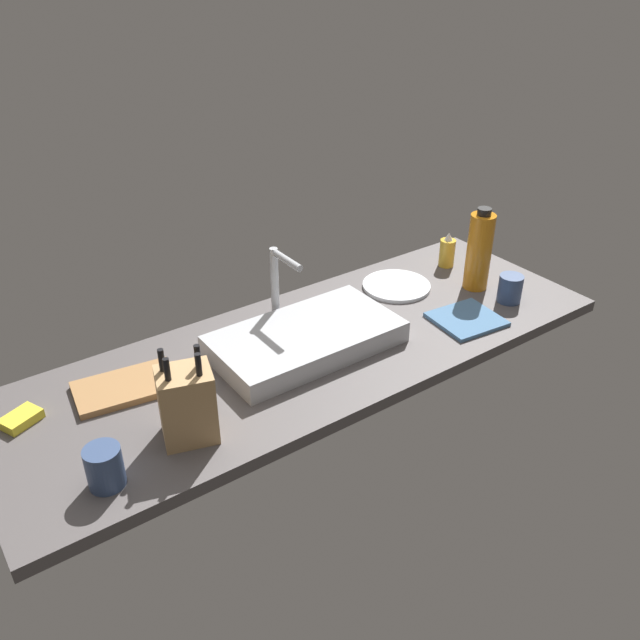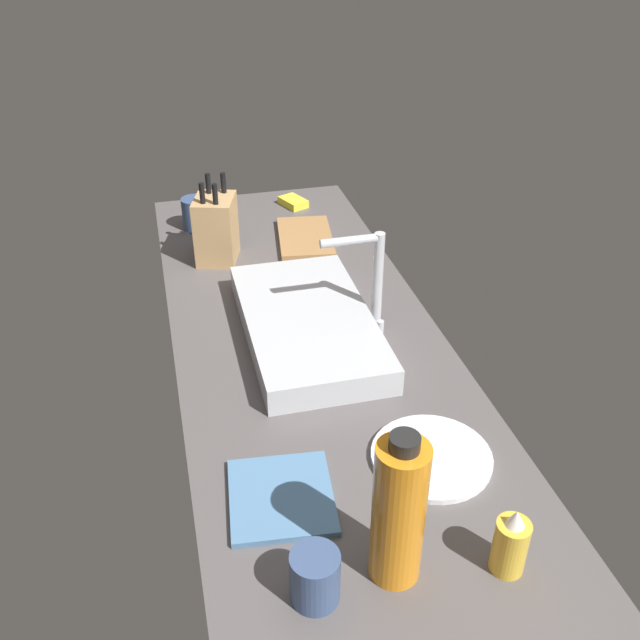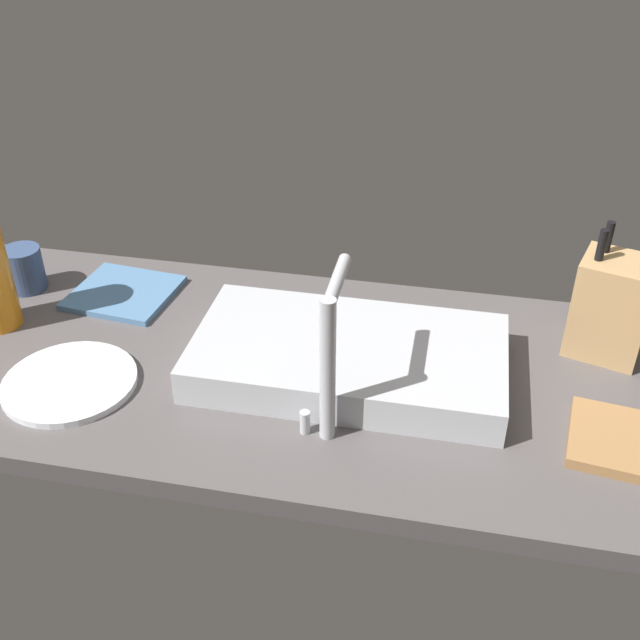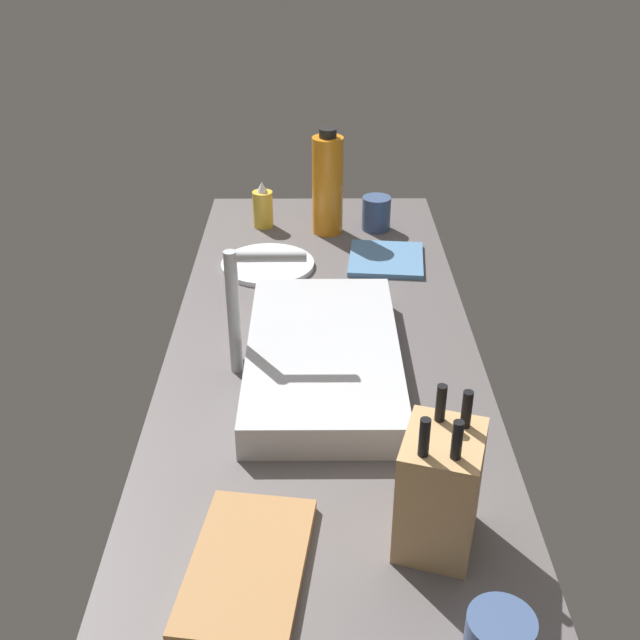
% 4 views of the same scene
% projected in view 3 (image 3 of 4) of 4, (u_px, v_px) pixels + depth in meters
% --- Properties ---
extents(countertop_slab, '(1.78, 0.62, 0.04)m').
position_uv_depth(countertop_slab, '(339.00, 379.00, 1.32)').
color(countertop_slab, '#514C4C').
rests_on(countertop_slab, ground).
extents(sink_basin, '(0.52, 0.28, 0.06)m').
position_uv_depth(sink_basin, '(348.00, 358.00, 1.29)').
color(sink_basin, '#B7BABF').
rests_on(sink_basin, countertop_slab).
extents(faucet, '(0.06, 0.15, 0.25)m').
position_uv_depth(faucet, '(329.00, 351.00, 1.11)').
color(faucet, '#B7BABF').
rests_on(faucet, countertop_slab).
extents(knife_block, '(0.15, 0.13, 0.24)m').
position_uv_depth(knife_block, '(612.00, 306.00, 1.31)').
color(knife_block, tan).
rests_on(knife_block, countertop_slab).
extents(dinner_plate, '(0.22, 0.22, 0.01)m').
position_uv_depth(dinner_plate, '(70.00, 382.00, 1.27)').
color(dinner_plate, white).
rests_on(dinner_plate, countertop_slab).
extents(dish_towel, '(0.21, 0.20, 0.01)m').
position_uv_depth(dish_towel, '(124.00, 293.00, 1.51)').
color(dish_towel, teal).
rests_on(dish_towel, countertop_slab).
extents(ceramic_cup, '(0.08, 0.08, 0.09)m').
position_uv_depth(ceramic_cup, '(24.00, 269.00, 1.51)').
color(ceramic_cup, '#384C75').
rests_on(ceramic_cup, countertop_slab).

